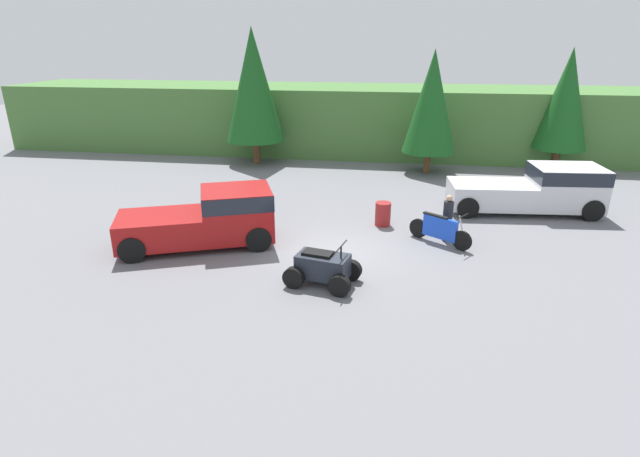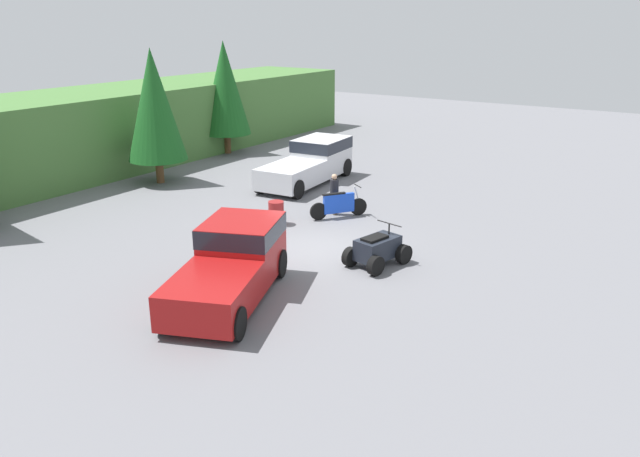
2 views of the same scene
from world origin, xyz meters
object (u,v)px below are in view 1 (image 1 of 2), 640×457
at_px(pickup_truck_second, 539,188).
at_px(quad_atv, 323,268).
at_px(dirt_bike, 440,230).
at_px(rider_person, 448,216).
at_px(steel_barrel, 383,214).
at_px(pickup_truck_red, 211,217).

height_order(pickup_truck_second, quad_atv, pickup_truck_second).
height_order(dirt_bike, rider_person, rider_person).
bearing_deg(rider_person, dirt_bike, -94.89).
relative_size(quad_atv, rider_person, 1.34).
relative_size(quad_atv, steel_barrel, 2.49).
height_order(pickup_truck_red, rider_person, pickup_truck_red).
xyz_separation_m(pickup_truck_second, rider_person, (-3.83, -3.67, -0.11)).
relative_size(pickup_truck_red, rider_person, 3.33).
height_order(dirt_bike, steel_barrel, dirt_bike).
distance_m(quad_atv, rider_person, 5.44).
relative_size(pickup_truck_red, pickup_truck_second, 0.91).
xyz_separation_m(quad_atv, rider_person, (3.74, 3.93, 0.39)).
height_order(pickup_truck_second, steel_barrel, pickup_truck_second).
relative_size(dirt_bike, rider_person, 1.22).
bearing_deg(steel_barrel, dirt_bike, -38.00).
distance_m(dirt_bike, rider_person, 0.59).
distance_m(pickup_truck_red, dirt_bike, 7.73).
bearing_deg(quad_atv, dirt_bike, 57.91).
height_order(pickup_truck_red, quad_atv, pickup_truck_red).
relative_size(pickup_truck_second, quad_atv, 2.72).
xyz_separation_m(dirt_bike, rider_person, (0.26, 0.37, 0.38)).
bearing_deg(quad_atv, steel_barrel, 85.78).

